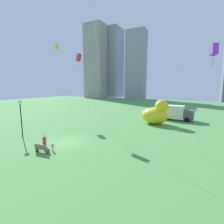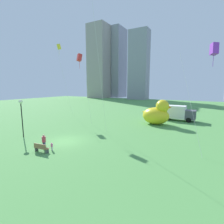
# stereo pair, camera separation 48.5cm
# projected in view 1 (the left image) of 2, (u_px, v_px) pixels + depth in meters

# --- Properties ---
(ground_plane) EXTENTS (140.00, 140.00, 0.00)m
(ground_plane) POSITION_uv_depth(u_px,v_px,m) (66.00, 142.00, 19.63)
(ground_plane) COLOR #529349
(park_bench) EXTENTS (1.60, 0.62, 0.90)m
(park_bench) POSITION_uv_depth(u_px,v_px,m) (42.00, 148.00, 16.26)
(park_bench) COLOR olive
(park_bench) RESTS_ON ground
(person_adult) EXTENTS (0.39, 0.39, 1.58)m
(person_adult) POSITION_uv_depth(u_px,v_px,m) (44.00, 141.00, 17.06)
(person_adult) COLOR #38476B
(person_adult) RESTS_ON ground
(person_child) EXTENTS (0.20, 0.20, 0.84)m
(person_child) POSITION_uv_depth(u_px,v_px,m) (53.00, 147.00, 16.76)
(person_child) COLOR silver
(person_child) RESTS_ON ground
(giant_inflatable_duck) EXTENTS (5.21, 3.34, 4.32)m
(giant_inflatable_duck) POSITION_uv_depth(u_px,v_px,m) (156.00, 114.00, 28.57)
(giant_inflatable_duck) COLOR yellow
(giant_inflatable_duck) RESTS_ON ground
(lamppost) EXTENTS (0.48, 0.48, 4.85)m
(lamppost) POSITION_uv_depth(u_px,v_px,m) (20.00, 109.00, 20.66)
(lamppost) COLOR black
(lamppost) RESTS_ON ground
(box_truck) EXTENTS (6.28, 2.52, 2.85)m
(box_truck) POSITION_uv_depth(u_px,v_px,m) (175.00, 113.00, 32.13)
(box_truck) COLOR white
(box_truck) RESTS_ON ground
(city_skyline) EXTENTS (87.77, 20.91, 40.37)m
(city_skyline) POSITION_uv_depth(u_px,v_px,m) (149.00, 63.00, 83.89)
(city_skyline) COLOR #9E938C
(city_skyline) RESTS_ON ground
(kite_yellow) EXTENTS (2.58, 3.45, 15.97)m
(kite_yellow) POSITION_uv_depth(u_px,v_px,m) (57.00, 47.00, 36.80)
(kite_yellow) COLOR silver
(kite_yellow) RESTS_ON ground
(kite_purple) EXTENTS (3.66, 3.74, 10.80)m
(kite_purple) POSITION_uv_depth(u_px,v_px,m) (214.00, 50.00, 16.52)
(kite_purple) COLOR silver
(kite_purple) RESTS_ON ground
(kite_red) EXTENTS (1.96, 2.53, 11.70)m
(kite_red) POSITION_uv_depth(u_px,v_px,m) (79.00, 58.00, 26.20)
(kite_red) COLOR silver
(kite_red) RESTS_ON ground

